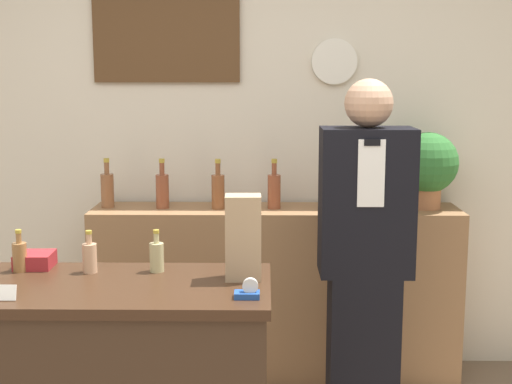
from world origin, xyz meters
TOP-DOWN VIEW (x-y plane):
  - back_wall at (-0.00, 2.00)m, footprint 5.20×0.09m
  - back_shelf at (0.24, 1.75)m, footprint 2.00×0.38m
  - shopkeeper at (0.64, 1.15)m, footprint 0.42×0.27m
  - potted_plant at (1.05, 1.76)m, footprint 0.33×0.33m
  - paper_bag at (0.09, 0.60)m, footprint 0.14×0.11m
  - tape_dispenser at (0.12, 0.37)m, footprint 0.09×0.06m
  - price_card_left at (-0.74, 0.33)m, footprint 0.09×0.02m
  - gift_box at (-0.76, 0.75)m, footprint 0.15×0.15m
  - counter_bottle_0 at (-0.81, 0.69)m, footprint 0.06×0.06m
  - counter_bottle_1 at (-0.52, 0.68)m, footprint 0.06×0.06m
  - counter_bottle_2 at (-0.26, 0.70)m, footprint 0.06×0.06m
  - shelf_bottle_0 at (-0.68, 1.77)m, footprint 0.07×0.07m
  - shelf_bottle_1 at (-0.38, 1.75)m, footprint 0.07×0.07m
  - shelf_bottle_2 at (-0.08, 1.74)m, footprint 0.07×0.07m
  - shelf_bottle_3 at (0.23, 1.75)m, footprint 0.07×0.07m
  - shelf_bottle_4 at (0.53, 1.74)m, footprint 0.07×0.07m
  - shelf_bottle_5 at (0.83, 1.76)m, footprint 0.07×0.07m

SIDE VIEW (x-z plane):
  - back_shelf at x=0.24m, z-range 0.00..0.97m
  - shopkeeper at x=0.64m, z-range 0.00..1.67m
  - tape_dispenser at x=0.12m, z-range 0.90..0.97m
  - price_card_left at x=-0.74m, z-range 0.91..0.96m
  - gift_box at x=-0.76m, z-range 0.91..0.97m
  - counter_bottle_0 at x=-0.81m, z-range 0.89..1.06m
  - counter_bottle_1 at x=-0.52m, z-range 0.89..1.06m
  - counter_bottle_2 at x=-0.26m, z-range 0.89..1.06m
  - shelf_bottle_0 at x=-0.68m, z-range 0.93..1.20m
  - shelf_bottle_1 at x=-0.38m, z-range 0.93..1.20m
  - shelf_bottle_2 at x=-0.08m, z-range 0.93..1.20m
  - shelf_bottle_3 at x=0.23m, z-range 0.93..1.20m
  - shelf_bottle_4 at x=0.53m, z-range 0.93..1.20m
  - shelf_bottle_5 at x=0.83m, z-range 0.93..1.20m
  - paper_bag at x=0.09m, z-range 0.91..1.24m
  - potted_plant at x=1.05m, z-range 0.99..1.41m
  - back_wall at x=0.00m, z-range 0.01..2.71m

